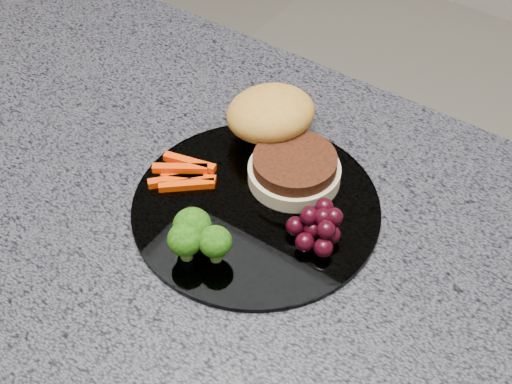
# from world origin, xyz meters

# --- Properties ---
(countertop) EXTENTS (1.20, 0.60, 0.04)m
(countertop) POSITION_xyz_m (0.00, 0.00, 0.88)
(countertop) COLOR #4A4A54
(countertop) RESTS_ON island_cabinet
(plate) EXTENTS (0.26, 0.26, 0.01)m
(plate) POSITION_xyz_m (-0.06, 0.05, 0.90)
(plate) COLOR white
(plate) RESTS_ON countertop
(burger) EXTENTS (0.19, 0.17, 0.05)m
(burger) POSITION_xyz_m (-0.08, 0.13, 0.93)
(burger) COLOR #C8BA8D
(burger) RESTS_ON plate
(carrot_sticks) EXTENTS (0.07, 0.06, 0.02)m
(carrot_sticks) POSITION_xyz_m (-0.14, 0.03, 0.91)
(carrot_sticks) COLOR #E83903
(carrot_sticks) RESTS_ON plate
(broccoli) EXTENTS (0.06, 0.05, 0.04)m
(broccoli) POSITION_xyz_m (-0.07, -0.04, 0.93)
(broccoli) COLOR #598931
(broccoli) RESTS_ON plate
(grape_bunch) EXTENTS (0.06, 0.06, 0.03)m
(grape_bunch) POSITION_xyz_m (0.02, 0.05, 0.92)
(grape_bunch) COLOR black
(grape_bunch) RESTS_ON plate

